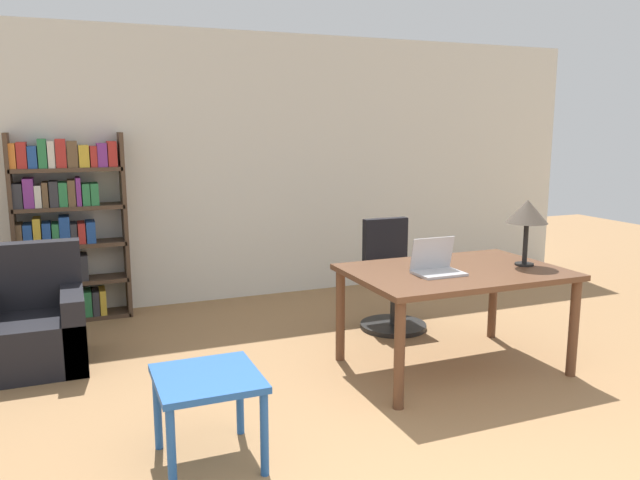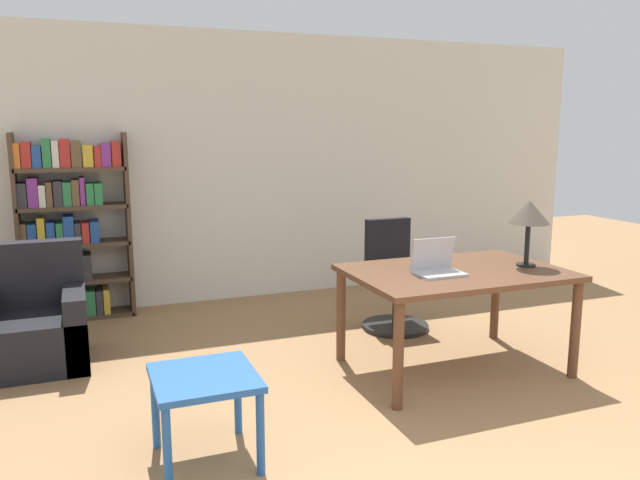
# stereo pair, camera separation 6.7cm
# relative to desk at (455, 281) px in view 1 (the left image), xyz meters

# --- Properties ---
(wall_back) EXTENTS (8.00, 0.06, 2.70)m
(wall_back) POSITION_rel_desk_xyz_m (-0.91, 2.52, 0.69)
(wall_back) COLOR silver
(wall_back) RESTS_ON ground_plane
(desk) EXTENTS (1.53, 1.03, 0.75)m
(desk) POSITION_rel_desk_xyz_m (0.00, 0.00, 0.00)
(desk) COLOR brown
(desk) RESTS_ON ground_plane
(laptop) EXTENTS (0.33, 0.24, 0.25)m
(laptop) POSITION_rel_desk_xyz_m (-0.20, -0.06, 0.14)
(laptop) COLOR #B2B2B7
(laptop) RESTS_ON desk
(table_lamp) EXTENTS (0.30, 0.30, 0.49)m
(table_lamp) POSITION_rel_desk_xyz_m (0.56, -0.08, 0.48)
(table_lamp) COLOR black
(table_lamp) RESTS_ON desk
(office_chair) EXTENTS (0.59, 0.59, 0.96)m
(office_chair) POSITION_rel_desk_xyz_m (0.04, 1.03, -0.26)
(office_chair) COLOR black
(office_chair) RESTS_ON ground_plane
(side_table_blue) EXTENTS (0.54, 0.55, 0.49)m
(side_table_blue) POSITION_rel_desk_xyz_m (-1.95, -0.63, -0.25)
(side_table_blue) COLOR #2356A3
(side_table_blue) RESTS_ON ground_plane
(armchair) EXTENTS (0.76, 0.74, 0.90)m
(armchair) POSITION_rel_desk_xyz_m (-2.89, 1.22, -0.37)
(armchair) COLOR black
(armchair) RESTS_ON ground_plane
(bookshelf) EXTENTS (0.98, 0.28, 1.72)m
(bookshelf) POSITION_rel_desk_xyz_m (-2.62, 2.33, 0.18)
(bookshelf) COLOR #4C3828
(bookshelf) RESTS_ON ground_plane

